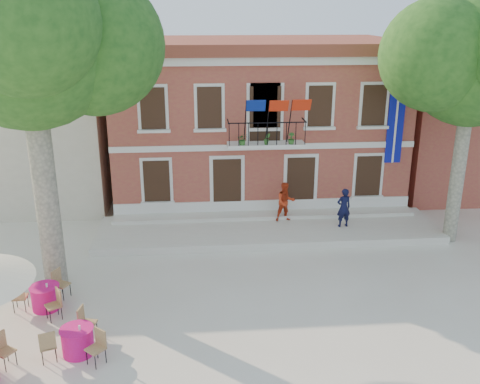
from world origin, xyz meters
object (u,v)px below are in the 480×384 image
Objects in this scene: pedestrian_orange at (285,202)px; cafe_table_0 at (45,296)px; pedestrian_navy at (344,208)px; cafe_table_1 at (77,340)px; plane_tree_west at (27,39)px; plane_tree_east at (473,61)px.

cafe_table_0 is (-8.44, -5.90, -0.71)m from pedestrian_orange.
pedestrian_orange is at bearing -29.78° from pedestrian_navy.
cafe_table_0 and cafe_table_1 have the same top height.
cafe_table_0 is at bearing -154.01° from pedestrian_orange.
pedestrian_orange is at bearing 50.03° from cafe_table_1.
plane_tree_west reaches higher than pedestrian_orange.
pedestrian_navy is at bearing 17.89° from plane_tree_west.
plane_tree_east is at bearing 9.32° from plane_tree_west.
plane_tree_west reaches higher than cafe_table_0.
cafe_table_0 is at bearing 121.08° from cafe_table_1.
pedestrian_navy is at bearing -28.95° from pedestrian_orange.
pedestrian_navy is 2.42m from pedestrian_orange.
pedestrian_navy is 11.93m from cafe_table_1.
pedestrian_orange is 10.32m from cafe_table_0.
pedestrian_orange is 0.90× the size of cafe_table_0.
cafe_table_1 is at bearing -69.19° from plane_tree_west.
pedestrian_orange is 10.89m from cafe_table_1.
plane_tree_east is 7.27m from pedestrian_navy.
plane_tree_east reaches higher than cafe_table_1.
plane_tree_east reaches higher than cafe_table_0.
plane_tree_west reaches higher than cafe_table_1.
plane_tree_west is at bearing 8.07° from pedestrian_navy.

